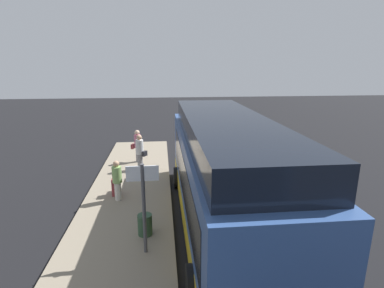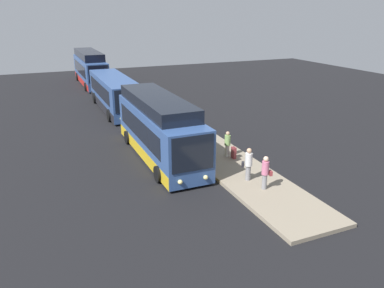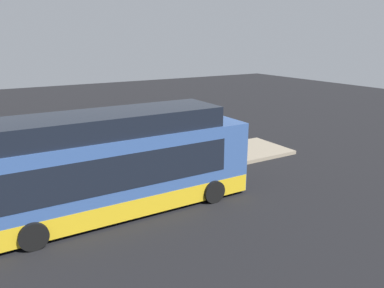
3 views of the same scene
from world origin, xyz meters
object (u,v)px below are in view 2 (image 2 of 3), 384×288
bus_third (90,70)px  trash_bin (193,141)px  passenger_with_bags (227,143)px  passenger_waiting (248,163)px  suitcase (234,153)px  sign_post (187,118)px  bus_lead (159,130)px  passenger_boarding (265,171)px  bus_second (114,94)px

bus_third → trash_bin: 26.22m
passenger_with_bags → passenger_waiting: bearing=63.4°
passenger_with_bags → suitcase: passenger_with_bags is taller
sign_post → trash_bin: 1.59m
bus_lead → passenger_waiting: (5.52, 2.97, -0.55)m
bus_third → passenger_with_bags: bearing=7.2°
passenger_waiting → trash_bin: 6.03m
bus_lead → suitcase: size_ratio=11.10×
passenger_boarding → passenger_with_bags: 4.69m
passenger_with_bags → suitcase: 0.70m
suitcase → trash_bin: (-3.01, -1.34, -0.02)m
passenger_boarding → passenger_with_bags: bearing=-171.7°
bus_lead → passenger_with_bags: (2.10, 3.61, -0.66)m
bus_third → passenger_waiting: 32.20m
passenger_waiting → passenger_with_bags: bearing=23.5°
bus_third → sign_post: bus_third is taller
bus_third → passenger_with_bags: size_ratio=7.44×
bus_second → passenger_waiting: bearing=9.2°
bus_lead → sign_post: 2.76m
suitcase → passenger_with_bags: bearing=-157.1°
bus_third → suitcase: size_ratio=12.54×
passenger_boarding → sign_post: bearing=-161.1°
bus_lead → trash_bin: size_ratio=15.92×
passenger_boarding → suitcase: 4.30m
bus_lead → bus_third: 26.54m
suitcase → sign_post: bearing=-160.3°
passenger_with_bags → bus_second: bearing=-92.4°
trash_bin → bus_lead: bearing=-79.4°
passenger_with_bags → trash_bin: bearing=-81.8°
suitcase → sign_post: sign_post is taller
bus_lead → bus_second: 12.79m
bus_third → passenger_with_bags: 28.87m
passenger_with_bags → sign_post: sign_post is taller
bus_second → passenger_with_bags: size_ratio=7.07×
bus_third → passenger_boarding: 33.46m
passenger_waiting → bus_second: bearing=43.2°
trash_bin → sign_post: bearing=-176.3°
sign_post → passenger_with_bags: bearing=19.3°
sign_post → passenger_waiting: bearing=4.8°
passenger_boarding → trash_bin: (-7.22, -0.73, -0.62)m
bus_lead → passenger_boarding: bus_lead is taller
bus_third → passenger_waiting: bus_third is taller
passenger_with_bags → trash_bin: passenger_with_bags is taller
bus_lead → trash_bin: 2.77m
passenger_boarding → sign_post: 8.19m
bus_lead → passenger_with_bags: 4.22m
bus_lead → sign_post: size_ratio=4.04×
bus_second → passenger_waiting: size_ratio=6.32×
bus_third → trash_bin: (26.08, 2.46, -1.29)m
bus_third → sign_post: bearing=5.4°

